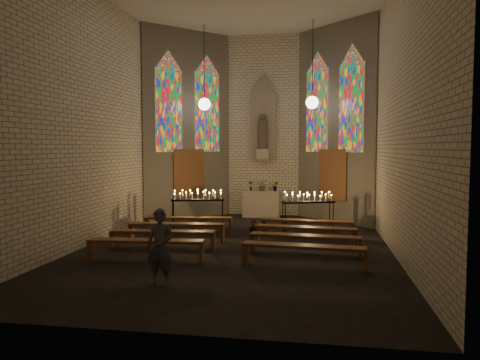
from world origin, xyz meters
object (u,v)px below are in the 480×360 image
object	(u,v)px
votive_stand_right	(308,199)
visitor	(160,247)
altar	(262,204)
aisle_flower_pot	(253,226)
votive_stand_left	(198,197)

from	to	relation	value
votive_stand_right	visitor	size ratio (longest dim) A/B	1.13
altar	aisle_flower_pot	size ratio (longest dim) A/B	3.12
altar	votive_stand_right	distance (m)	3.51
aisle_flower_pot	visitor	world-z (taller)	visitor
votive_stand_left	visitor	world-z (taller)	visitor
altar	votive_stand_left	size ratio (longest dim) A/B	0.80
aisle_flower_pot	votive_stand_left	xyz separation A→B (m)	(-1.83, 0.30, 0.85)
altar	aisle_flower_pot	distance (m)	3.47
aisle_flower_pot	visitor	size ratio (longest dim) A/B	0.30
votive_stand_left	altar	bearing A→B (deg)	48.22
altar	votive_stand_left	bearing A→B (deg)	-118.25
altar	visitor	xyz separation A→B (m)	(-0.86, -9.21, 0.25)
altar	visitor	bearing A→B (deg)	-95.34
votive_stand_right	visitor	xyz separation A→B (m)	(-2.69, -6.27, -0.29)
altar	votive_stand_right	size ratio (longest dim) A/B	0.83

